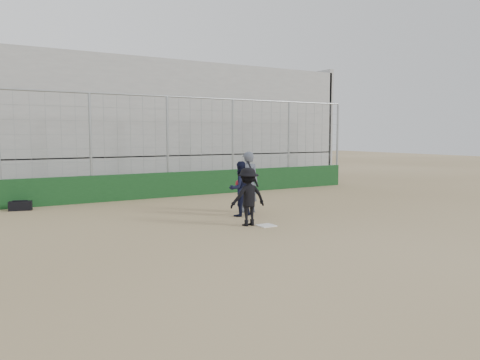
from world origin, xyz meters
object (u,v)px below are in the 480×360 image
batter_at_plate (248,197)px  equipment_bag (20,206)px  catcher_crouched (240,198)px  umpire (248,185)px

batter_at_plate → equipment_bag: batter_at_plate is taller
batter_at_plate → equipment_bag: (-5.09, 6.05, -0.65)m
batter_at_plate → equipment_bag: bearing=130.1°
catcher_crouched → equipment_bag: 7.35m
catcher_crouched → umpire: (0.57, 0.47, 0.31)m
equipment_bag → umpire: bearing=-33.9°
batter_at_plate → umpire: size_ratio=1.00×
umpire → batter_at_plate: bearing=75.5°
catcher_crouched → umpire: size_ratio=0.65×
batter_at_plate → umpire: batter_at_plate is taller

